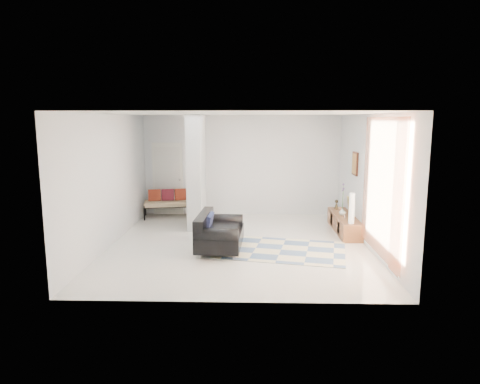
{
  "coord_description": "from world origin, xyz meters",
  "views": [
    {
      "loc": [
        0.28,
        -8.98,
        2.68
      ],
      "look_at": [
        0.02,
        0.6,
        1.05
      ],
      "focal_mm": 32.0,
      "sensor_mm": 36.0,
      "label": 1
    }
  ],
  "objects": [
    {
      "name": "wall_right",
      "position": [
        2.75,
        0.0,
        1.4
      ],
      "size": [
        0.0,
        6.0,
        6.0
      ],
      "primitive_type": "plane",
      "rotation": [
        1.57,
        0.0,
        -1.57
      ],
      "color": "silver",
      "rests_on": "ground"
    },
    {
      "name": "daybed",
      "position": [
        -1.93,
        2.63,
        0.42
      ],
      "size": [
        1.67,
        0.95,
        0.77
      ],
      "rotation": [
        0.0,
        0.0,
        0.2
      ],
      "color": "black",
      "rests_on": "floor"
    },
    {
      "name": "wall_left",
      "position": [
        -2.75,
        0.0,
        1.4
      ],
      "size": [
        0.0,
        6.0,
        6.0
      ],
      "primitive_type": "plane",
      "rotation": [
        1.57,
        0.0,
        1.57
      ],
      "color": "silver",
      "rests_on": "ground"
    },
    {
      "name": "media_console",
      "position": [
        2.52,
        1.14,
        0.2
      ],
      "size": [
        0.45,
        2.02,
        0.8
      ],
      "color": "brown",
      "rests_on": "floor"
    },
    {
      "name": "hallway_door",
      "position": [
        -2.1,
        2.96,
        1.02
      ],
      "size": [
        0.85,
        0.06,
        2.04
      ],
      "primitive_type": "cube",
      "color": "white",
      "rests_on": "floor"
    },
    {
      "name": "floor",
      "position": [
        0.0,
        0.0,
        0.0
      ],
      "size": [
        6.0,
        6.0,
        0.0
      ],
      "primitive_type": "plane",
      "color": "white",
      "rests_on": "ground"
    },
    {
      "name": "area_rug",
      "position": [
        0.9,
        -0.41,
        0.01
      ],
      "size": [
        2.88,
        2.2,
        0.01
      ],
      "primitive_type": "cube",
      "rotation": [
        0.0,
        0.0,
        -0.2
      ],
      "color": "beige",
      "rests_on": "floor"
    },
    {
      "name": "loveseat",
      "position": [
        -0.43,
        -0.4,
        0.36
      ],
      "size": [
        0.96,
        1.55,
        0.76
      ],
      "rotation": [
        0.0,
        0.0,
        -0.05
      ],
      "color": "silver",
      "rests_on": "floor"
    },
    {
      "name": "curtain",
      "position": [
        2.67,
        -1.15,
        1.45
      ],
      "size": [
        0.0,
        2.55,
        2.55
      ],
      "primitive_type": "plane",
      "rotation": [
        1.57,
        0.0,
        1.57
      ],
      "color": "#DD693A",
      "rests_on": "wall_right"
    },
    {
      "name": "ceiling",
      "position": [
        0.0,
        0.0,
        2.8
      ],
      "size": [
        6.0,
        6.0,
        0.0
      ],
      "primitive_type": "plane",
      "rotation": [
        3.14,
        0.0,
        0.0
      ],
      "color": "white",
      "rests_on": "wall_back"
    },
    {
      "name": "wall_back",
      "position": [
        0.0,
        3.0,
        1.4
      ],
      "size": [
        6.0,
        0.0,
        6.0
      ],
      "primitive_type": "plane",
      "rotation": [
        1.57,
        0.0,
        0.0
      ],
      "color": "silver",
      "rests_on": "ground"
    },
    {
      "name": "bronze_figurine",
      "position": [
        2.47,
        1.89,
        0.52
      ],
      "size": [
        0.12,
        0.12,
        0.24
      ],
      "primitive_type": null,
      "rotation": [
        0.0,
        0.0,
        -0.01
      ],
      "color": "#312415",
      "rests_on": "media_console"
    },
    {
      "name": "cylinder_lamp",
      "position": [
        2.5,
        0.34,
        0.74
      ],
      "size": [
        0.12,
        0.12,
        0.68
      ],
      "primitive_type": "cylinder",
      "color": "white",
      "rests_on": "media_console"
    },
    {
      "name": "wall_front",
      "position": [
        0.0,
        -3.0,
        1.4
      ],
      "size": [
        6.0,
        0.0,
        6.0
      ],
      "primitive_type": "plane",
      "rotation": [
        -1.57,
        0.0,
        0.0
      ],
      "color": "silver",
      "rests_on": "ground"
    },
    {
      "name": "wall_art",
      "position": [
        2.72,
        1.14,
        1.65
      ],
      "size": [
        0.04,
        0.45,
        0.55
      ],
      "primitive_type": "cube",
      "color": "#3B1A10",
      "rests_on": "wall_right"
    },
    {
      "name": "vase",
      "position": [
        2.47,
        1.15,
        0.49
      ],
      "size": [
        0.19,
        0.19,
        0.17
      ],
      "primitive_type": "imported",
      "rotation": [
        0.0,
        0.0,
        -0.16
      ],
      "color": "white",
      "rests_on": "media_console"
    },
    {
      "name": "partition_column",
      "position": [
        -1.1,
        1.6,
        1.4
      ],
      "size": [
        0.35,
        1.2,
        2.8
      ],
      "primitive_type": "cube",
      "color": "#ADB2B4",
      "rests_on": "floor"
    }
  ]
}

